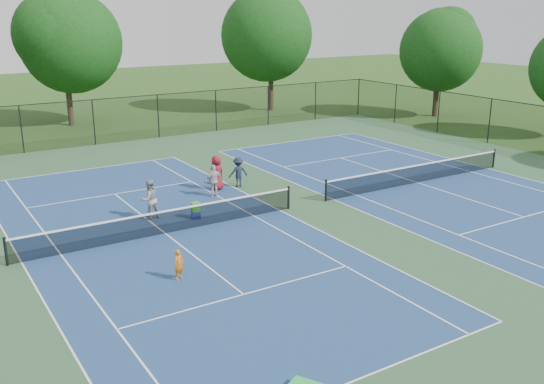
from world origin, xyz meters
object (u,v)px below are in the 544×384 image
child_player (179,265)px  bystander_b (238,172)px  tree_side_e (440,45)px  bystander_c (217,173)px  instructor (150,199)px  tree_back_d (271,31)px  tree_back_b (63,38)px  ball_crate (196,215)px  ball_hopper (196,207)px  bystander_a (214,181)px

child_player → bystander_b: bystander_b is taller
tree_side_e → bystander_c: (-25.41, -9.58, -4.93)m
child_player → instructor: 6.48m
instructor → tree_back_d: bearing=-141.0°
tree_back_b → ball_crate: size_ratio=27.28×
tree_back_d → instructor: bearing=-132.1°
tree_back_b → ball_crate: bearing=-92.7°
bystander_c → ball_crate: size_ratio=4.76×
child_player → instructor: instructor is taller
tree_back_b → tree_side_e: (27.00, -12.00, -0.79)m
child_player → tree_back_d: bearing=29.7°
child_player → bystander_c: 10.48m
child_player → ball_hopper: bearing=36.4°
bystander_b → bystander_c: 1.19m
instructor → ball_hopper: size_ratio=4.35×
bystander_b → ball_crate: 5.16m
instructor → ball_crate: (1.67, -1.00, -0.72)m
tree_back_d → child_player: size_ratio=9.67×
child_player → ball_hopper: (3.10, 5.31, -0.02)m
ball_crate → tree_side_e: bearing=24.7°
instructor → bystander_b: (5.60, 2.29, -0.12)m
tree_side_e → ball_hopper: size_ratio=21.90×
tree_back_b → bystander_a: (0.98, -22.49, -5.81)m
bystander_b → ball_hopper: bystander_b is taller
bystander_a → tree_back_d: bearing=-132.5°
tree_back_b → tree_back_d: (17.00, -2.00, 0.23)m
bystander_a → bystander_b: bearing=-159.7°
tree_side_e → bystander_b: size_ratio=5.81×
child_player → instructor: (1.43, 6.31, 0.34)m
child_player → bystander_b: 11.11m
bystander_b → bystander_c: bystander_c is taller
bystander_b → tree_back_d: bearing=-116.6°
child_player → bystander_c: size_ratio=0.61×
tree_side_e → ball_hopper: tree_side_e is taller
tree_back_d → ball_crate: tree_back_d is taller
tree_back_d → bystander_c: bearing=-128.2°
tree_back_b → ball_hopper: tree_back_b is taller
ball_crate → bystander_a: bearing=49.1°
tree_back_d → bystander_a: 26.70m
bystander_c → ball_crate: bearing=35.3°
bystander_c → ball_crate: (-2.75, -3.37, -0.72)m
bystander_a → ball_crate: bearing=44.6°
bystander_a → tree_back_b: bearing=-92.0°
tree_back_b → bystander_b: bearing=-82.7°
child_player → bystander_c: (5.85, 8.69, 0.34)m
bystander_c → ball_hopper: 4.37m
tree_side_e → ball_crate: (-28.16, -12.96, -5.65)m
tree_back_b → ball_hopper: bearing=-92.7°
ball_hopper → tree_back_b: bearing=87.3°
child_player → ball_hopper: 6.15m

